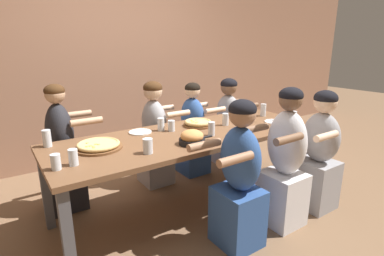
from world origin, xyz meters
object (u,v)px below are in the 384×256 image
at_px(drinking_glass_a, 171,126).
at_px(drinking_glass_g, 56,163).
at_px(drinking_glass_f, 161,125).
at_px(drinking_glass_b, 148,147).
at_px(drinking_glass_j, 211,130).
at_px(diner_far_left, 63,154).
at_px(drinking_glass_d, 73,158).
at_px(diner_far_center, 155,137).
at_px(drinking_glass_c, 225,120).
at_px(skillet_bowl, 192,138).
at_px(diner_near_right, 319,155).
at_px(pizza_board_main, 198,123).
at_px(drinking_glass_i, 293,119).
at_px(empty_plate_a, 275,122).
at_px(empty_plate_b, 140,132).
at_px(pizza_board_second, 99,145).
at_px(diner_far_right, 228,124).
at_px(diner_far_midright, 193,133).
at_px(diner_near_midright, 285,164).
at_px(diner_near_center, 239,181).
at_px(drinking_glass_h, 47,139).
at_px(drinking_glass_e, 263,111).

relative_size(drinking_glass_a, drinking_glass_g, 0.97).
bearing_deg(drinking_glass_f, drinking_glass_b, -127.90).
height_order(drinking_glass_j, diner_far_left, diner_far_left).
relative_size(drinking_glass_d, diner_far_center, 0.10).
height_order(drinking_glass_c, diner_far_left, diner_far_left).
bearing_deg(skillet_bowl, drinking_glass_b, 179.10).
xyz_separation_m(diner_near_right, diner_far_left, (-1.99, 1.35, 0.01)).
relative_size(pizza_board_main, drinking_glass_i, 2.10).
bearing_deg(drinking_glass_i, empty_plate_a, 114.69).
height_order(empty_plate_b, drinking_glass_d, drinking_glass_d).
relative_size(pizza_board_second, diner_near_right, 0.32).
bearing_deg(diner_far_right, drinking_glass_c, -42.99).
xyz_separation_m(drinking_glass_g, drinking_glass_j, (1.30, 0.02, 0.01)).
bearing_deg(drinking_glass_a, diner_far_midright, 40.51).
bearing_deg(diner_near_midright, skillet_bowl, 57.42).
bearing_deg(diner_far_right, empty_plate_a, -5.82).
height_order(drinking_glass_b, diner_far_left, diner_far_left).
bearing_deg(drinking_glass_g, skillet_bowl, -3.90).
height_order(drinking_glass_f, diner_far_left, diner_far_left).
relative_size(pizza_board_main, empty_plate_b, 1.40).
distance_m(empty_plate_b, drinking_glass_d, 0.83).
xyz_separation_m(empty_plate_a, drinking_glass_a, (-1.06, 0.34, 0.05)).
xyz_separation_m(pizza_board_second, diner_far_left, (-0.17, 0.60, -0.23)).
height_order(skillet_bowl, drinking_glass_j, drinking_glass_j).
relative_size(drinking_glass_b, drinking_glass_i, 0.82).
bearing_deg(empty_plate_a, diner_near_midright, -131.39).
bearing_deg(diner_far_midright, drinking_glass_d, -61.60).
xyz_separation_m(drinking_glass_a, diner_far_midright, (0.59, 0.50, -0.30)).
relative_size(drinking_glass_j, diner_near_midright, 0.10).
xyz_separation_m(skillet_bowl, drinking_glass_c, (0.61, 0.29, 0.00)).
height_order(drinking_glass_a, diner_near_center, diner_near_center).
bearing_deg(drinking_glass_a, empty_plate_a, -17.61).
xyz_separation_m(diner_near_center, diner_far_center, (-0.01, 1.35, -0.00)).
bearing_deg(drinking_glass_g, drinking_glass_c, 7.75).
distance_m(drinking_glass_h, drinking_glass_i, 2.28).
distance_m(drinking_glass_c, diner_near_right, 0.94).
bearing_deg(drinking_glass_a, diner_far_center, 81.35).
bearing_deg(empty_plate_a, drinking_glass_f, 160.50).
xyz_separation_m(pizza_board_main, drinking_glass_i, (0.82, -0.50, 0.03)).
bearing_deg(diner_far_left, drinking_glass_a, 60.47).
height_order(pizza_board_main, diner_near_midright, diner_near_midright).
distance_m(diner_far_right, diner_far_left, 2.03).
height_order(pizza_board_main, drinking_glass_b, drinking_glass_b).
distance_m(diner_near_midright, diner_far_right, 1.45).
xyz_separation_m(pizza_board_second, drinking_glass_e, (1.89, 0.04, 0.03)).
relative_size(drinking_glass_a, drinking_glass_b, 0.89).
bearing_deg(drinking_glass_e, diner_far_center, 152.69).
relative_size(drinking_glass_j, diner_near_center, 0.11).
relative_size(drinking_glass_h, drinking_glass_j, 1.10).
distance_m(pizza_board_second, drinking_glass_j, 0.97).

